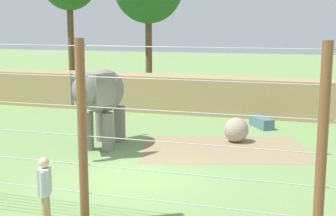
{
  "coord_description": "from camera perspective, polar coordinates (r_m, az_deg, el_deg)",
  "views": [
    {
      "loc": [
        4.89,
        -12.3,
        4.34
      ],
      "look_at": [
        -0.04,
        3.63,
        1.4
      ],
      "focal_mm": 50.95,
      "sensor_mm": 36.0,
      "label": 1
    }
  ],
  "objects": [
    {
      "name": "ground_plane",
      "position": [
        13.92,
        -4.32,
        -8.18
      ],
      "size": [
        120.0,
        120.0,
        0.0
      ],
      "primitive_type": "plane",
      "color": "#759956"
    },
    {
      "name": "dirt_patch",
      "position": [
        16.97,
        6.69,
        -4.87
      ],
      "size": [
        6.6,
        5.24,
        0.01
      ],
      "primitive_type": "cube",
      "rotation": [
        0.0,
        0.0,
        0.29
      ],
      "color": "#937F5B",
      "rests_on": "ground"
    },
    {
      "name": "embankment_wall",
      "position": [
        23.48,
        4.98,
        1.55
      ],
      "size": [
        36.0,
        1.8,
        1.81
      ],
      "primitive_type": "cube",
      "color": "tan",
      "rests_on": "ground"
    },
    {
      "name": "elephant",
      "position": [
        16.85,
        -8.06,
        1.46
      ],
      "size": [
        1.69,
        3.8,
        2.82
      ],
      "color": "gray",
      "rests_on": "ground"
    },
    {
      "name": "enrichment_ball",
      "position": [
        17.93,
        8.16,
        -2.6
      ],
      "size": [
        0.92,
        0.92,
        0.92
      ],
      "primitive_type": "sphere",
      "color": "tan",
      "rests_on": "ground"
    },
    {
      "name": "cable_fence",
      "position": [
        10.37,
        -10.98,
        -2.95
      ],
      "size": [
        11.17,
        0.2,
        4.06
      ],
      "color": "brown",
      "rests_on": "ground"
    },
    {
      "name": "zookeeper",
      "position": [
        10.28,
        -14.48,
        -9.71
      ],
      "size": [
        0.35,
        0.57,
        1.67
      ],
      "color": "tan",
      "rests_on": "ground"
    },
    {
      "name": "feed_trough",
      "position": [
        20.65,
        11.11,
        -1.7
      ],
      "size": [
        1.18,
        1.45,
        0.44
      ],
      "color": "slate",
      "rests_on": "ground"
    }
  ]
}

